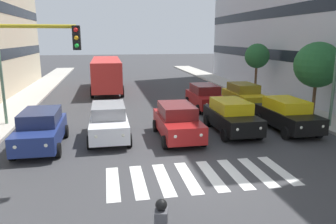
% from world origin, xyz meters
% --- Properties ---
extents(ground_plane, '(180.00, 180.00, 0.00)m').
position_xyz_m(ground_plane, '(0.00, 0.00, 0.00)').
color(ground_plane, '#38383A').
extents(crosswalk_markings, '(6.75, 2.80, 0.01)m').
position_xyz_m(crosswalk_markings, '(0.00, 0.00, 0.00)').
color(crosswalk_markings, silver).
rests_on(crosswalk_markings, ground_plane).
extents(car_0, '(2.02, 4.44, 1.72)m').
position_xyz_m(car_0, '(-6.33, -4.95, 0.89)').
color(car_0, black).
rests_on(car_0, ground_plane).
extents(car_1, '(2.02, 4.44, 1.72)m').
position_xyz_m(car_1, '(-3.24, -5.22, 0.89)').
color(car_1, black).
rests_on(car_1, ground_plane).
extents(car_2, '(2.02, 4.44, 1.72)m').
position_xyz_m(car_2, '(-0.18, -4.67, 0.89)').
color(car_2, maroon).
rests_on(car_2, ground_plane).
extents(car_3, '(2.02, 4.44, 1.72)m').
position_xyz_m(car_3, '(3.18, -5.30, 0.89)').
color(car_3, silver).
rests_on(car_3, ground_plane).
extents(car_4, '(2.02, 4.44, 1.72)m').
position_xyz_m(car_4, '(6.25, -4.47, 0.89)').
color(car_4, navy).
rests_on(car_4, ground_plane).
extents(car_row2_0, '(2.02, 4.44, 1.72)m').
position_xyz_m(car_row2_0, '(-6.52, -11.13, 0.89)').
color(car_row2_0, gold).
rests_on(car_row2_0, ground_plane).
extents(car_row2_1, '(2.02, 4.44, 1.72)m').
position_xyz_m(car_row2_1, '(-3.60, -11.12, 0.89)').
color(car_row2_1, maroon).
rests_on(car_row2_1, ground_plane).
extents(bus_behind_traffic, '(2.78, 10.50, 3.00)m').
position_xyz_m(bus_behind_traffic, '(3.18, -20.63, 1.86)').
color(bus_behind_traffic, red).
rests_on(bus_behind_traffic, ground_plane).
extents(street_lamp_left, '(3.18, 0.28, 7.37)m').
position_xyz_m(street_lamp_left, '(-8.43, -4.91, 4.67)').
color(street_lamp_left, '#4C6B56').
rests_on(street_lamp_left, sidewalk_left).
extents(street_lamp_right, '(2.77, 0.28, 7.19)m').
position_xyz_m(street_lamp_right, '(8.51, -8.78, 4.53)').
color(street_lamp_right, '#4C6B56').
rests_on(street_lamp_right, sidewalk_right).
extents(street_tree_1, '(2.79, 2.79, 4.58)m').
position_xyz_m(street_tree_1, '(-9.54, -7.33, 3.32)').
color(street_tree_1, '#513823').
rests_on(street_tree_1, sidewalk_left).
extents(street_tree_2, '(2.07, 2.07, 4.34)m').
position_xyz_m(street_tree_2, '(-9.41, -15.33, 3.43)').
color(street_tree_2, '#513823').
rests_on(street_tree_2, sidewalk_left).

